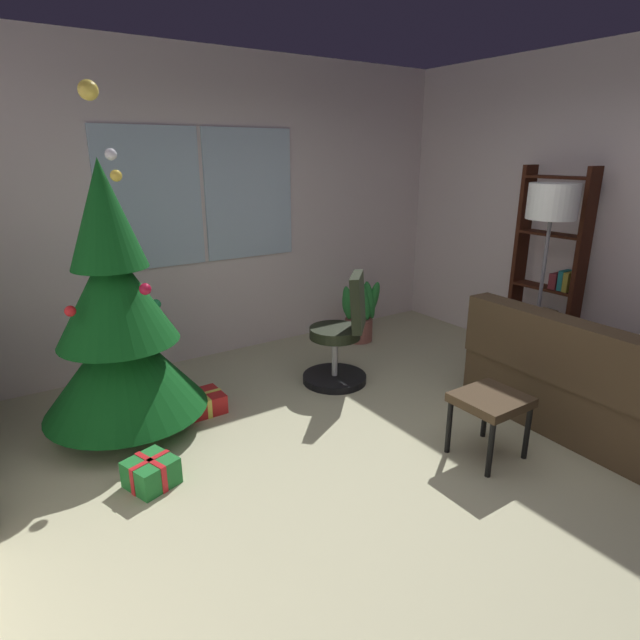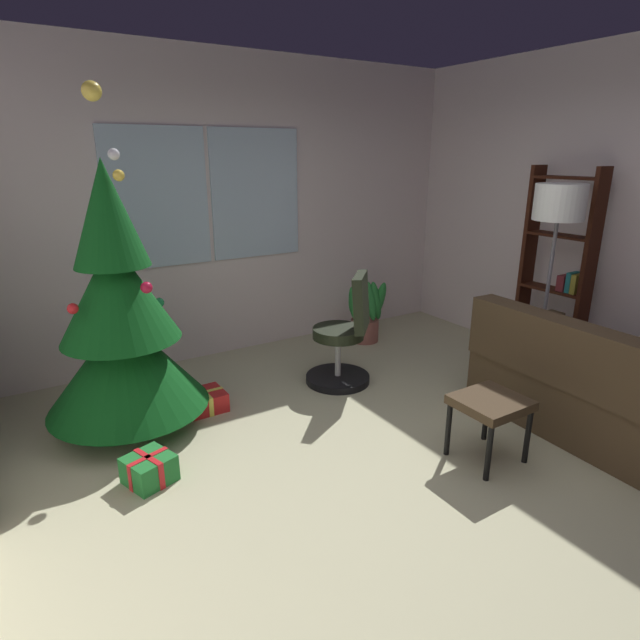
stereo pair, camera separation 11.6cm
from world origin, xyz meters
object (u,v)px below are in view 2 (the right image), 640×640
object	(u,v)px
footstool	(490,407)
holiday_tree	(121,324)
couch	(634,394)
gift_box_green	(149,469)
floor_lamp	(558,215)
office_chair	(344,342)
potted_plant	(366,317)
bookshelf	(555,283)
gift_box_red	(205,401)

from	to	relation	value
footstool	holiday_tree	size ratio (longest dim) A/B	0.19
couch	gift_box_green	xyz separation A→B (m)	(-3.10, 1.21, -0.21)
couch	gift_box_green	bearing A→B (deg)	158.64
holiday_tree	floor_lamp	bearing A→B (deg)	-19.82
gift_box_green	office_chair	xyz separation A→B (m)	(1.83, 0.56, 0.29)
couch	holiday_tree	bearing A→B (deg)	146.75
footstool	floor_lamp	bearing A→B (deg)	23.66
footstool	holiday_tree	distance (m)	2.55
office_chair	floor_lamp	world-z (taller)	floor_lamp
potted_plant	couch	bearing A→B (deg)	-79.49
bookshelf	floor_lamp	size ratio (longest dim) A/B	1.07
office_chair	gift_box_green	bearing A→B (deg)	-162.87
couch	gift_box_red	xyz separation A→B (m)	(-2.49, 1.93, -0.22)
gift_box_red	bookshelf	size ratio (longest dim) A/B	0.17
footstool	bookshelf	bearing A→B (deg)	24.72
floor_lamp	holiday_tree	bearing A→B (deg)	160.18
bookshelf	floor_lamp	world-z (taller)	bookshelf
gift_box_green	office_chair	distance (m)	1.93
office_chair	potted_plant	distance (m)	1.11
holiday_tree	floor_lamp	world-z (taller)	holiday_tree
holiday_tree	potted_plant	distance (m)	2.67
couch	footstool	bearing A→B (deg)	165.50
office_chair	bookshelf	size ratio (longest dim) A/B	0.54
holiday_tree	floor_lamp	xyz separation A→B (m)	(3.14, -1.13, 0.67)
holiday_tree	gift_box_red	distance (m)	0.90
office_chair	bookshelf	world-z (taller)	bookshelf
gift_box_red	floor_lamp	xyz separation A→B (m)	(2.60, -1.08, 1.38)
bookshelf	potted_plant	size ratio (longest dim) A/B	2.75
footstool	gift_box_green	distance (m)	2.17
gift_box_red	bookshelf	bearing A→B (deg)	-15.60
office_chair	floor_lamp	distance (m)	1.98
couch	potted_plant	bearing A→B (deg)	100.51
bookshelf	potted_plant	world-z (taller)	bookshelf
holiday_tree	floor_lamp	distance (m)	3.40
couch	footstool	xyz separation A→B (m)	(-1.16, 0.30, 0.08)
couch	potted_plant	size ratio (longest dim) A/B	2.74
gift_box_red	office_chair	distance (m)	1.26
footstool	potted_plant	distance (m)	2.34
gift_box_red	floor_lamp	world-z (taller)	floor_lamp
floor_lamp	potted_plant	world-z (taller)	floor_lamp
holiday_tree	bookshelf	world-z (taller)	holiday_tree
bookshelf	couch	bearing A→B (deg)	-116.72
bookshelf	holiday_tree	bearing A→B (deg)	165.87
office_chair	floor_lamp	size ratio (longest dim) A/B	0.57
holiday_tree	bookshelf	xyz separation A→B (m)	(3.58, -0.90, 0.01)
footstool	office_chair	bearing A→B (deg)	94.52
bookshelf	potted_plant	distance (m)	1.85
footstool	bookshelf	world-z (taller)	bookshelf
footstool	potted_plant	bearing A→B (deg)	72.88
gift_box_green	bookshelf	size ratio (longest dim) A/B	0.18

